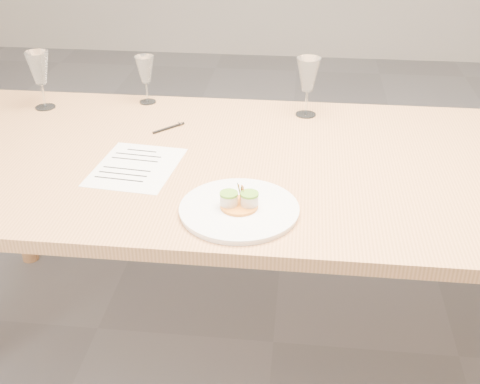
# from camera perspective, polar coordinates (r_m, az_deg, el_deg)

# --- Properties ---
(ground) EXTENTS (7.00, 7.00, 0.00)m
(ground) POSITION_cam_1_polar(r_m,az_deg,el_deg) (2.29, 3.17, -14.01)
(ground) COLOR slate
(ground) RESTS_ON ground
(dining_table) EXTENTS (2.40, 1.00, 0.75)m
(dining_table) POSITION_cam_1_polar(r_m,az_deg,el_deg) (1.88, 3.75, 1.15)
(dining_table) COLOR tan
(dining_table) RESTS_ON ground
(dinner_plate) EXTENTS (0.32, 0.32, 0.08)m
(dinner_plate) POSITION_cam_1_polar(r_m,az_deg,el_deg) (1.58, -0.06, -1.56)
(dinner_plate) COLOR white
(dinner_plate) RESTS_ON dining_table
(recipe_sheet) EXTENTS (0.26, 0.32, 0.00)m
(recipe_sheet) POSITION_cam_1_polar(r_m,az_deg,el_deg) (1.83, -9.83, 2.37)
(recipe_sheet) COLOR white
(recipe_sheet) RESTS_ON dining_table
(ballpoint_pen) EXTENTS (0.09, 0.10, 0.01)m
(ballpoint_pen) POSITION_cam_1_polar(r_m,az_deg,el_deg) (2.07, -6.76, 6.07)
(ballpoint_pen) COLOR black
(ballpoint_pen) RESTS_ON dining_table
(wine_glass_0) EXTENTS (0.08, 0.08, 0.21)m
(wine_glass_0) POSITION_cam_1_polar(r_m,az_deg,el_deg) (2.30, -18.53, 10.99)
(wine_glass_0) COLOR white
(wine_glass_0) RESTS_ON dining_table
(wine_glass_1) EXTENTS (0.07, 0.07, 0.18)m
(wine_glass_1) POSITION_cam_1_polar(r_m,az_deg,el_deg) (2.27, -8.98, 11.30)
(wine_glass_1) COLOR white
(wine_glass_1) RESTS_ON dining_table
(wine_glass_2) EXTENTS (0.08, 0.08, 0.21)m
(wine_glass_2) POSITION_cam_1_polar(r_m,az_deg,el_deg) (2.13, 6.46, 10.91)
(wine_glass_2) COLOR white
(wine_glass_2) RESTS_ON dining_table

